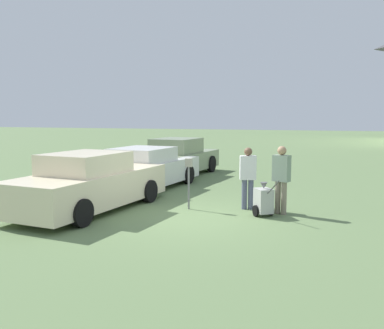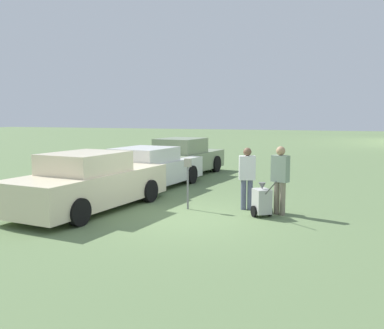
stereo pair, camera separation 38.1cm
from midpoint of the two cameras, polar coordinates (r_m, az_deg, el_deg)
The scene contains 8 objects.
ground_plane at distance 10.50m, azimuth -1.52°, elevation -7.10°, with size 120.00×120.00×0.00m, color #607A4C.
parked_car_cream at distance 11.53m, azimuth -14.39°, elevation -2.49°, with size 2.40×5.00×1.52m.
parked_car_white at distance 14.59m, azimuth -7.06°, elevation -0.63°, with size 2.45×4.98×1.39m.
parked_car_sage at distance 17.68m, azimuth -2.48°, elevation 0.84°, with size 2.37×4.81×1.53m.
parking_meter at distance 11.25m, azimuth -1.41°, elevation -1.27°, with size 0.18×0.09×1.35m.
person_worker at distance 11.32m, azimuth 6.50°, elevation -1.33°, with size 0.47×0.34×1.64m.
person_supervisor at distance 10.88m, azimuth 10.84°, elevation -1.46°, with size 0.47×0.36×1.72m.
equipment_cart at distance 10.70m, azimuth 8.51°, elevation -4.79°, with size 0.72×0.92×1.00m.
Camera 1 is at (3.19, -9.68, 2.50)m, focal length 40.00 mm.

